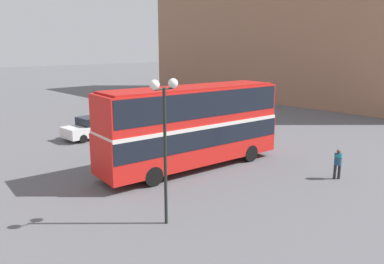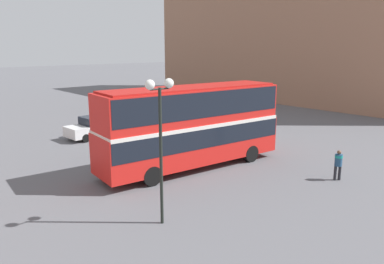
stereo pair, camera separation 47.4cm
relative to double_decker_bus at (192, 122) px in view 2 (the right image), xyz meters
name	(u,v)px [view 2 (the right image)]	position (x,y,z in m)	size (l,w,h in m)	color
ground_plane	(165,168)	(-1.20, 0.95, -2.62)	(240.00, 240.00, 0.00)	#5B5B60
building_row_right	(285,27)	(27.89, 13.89, 6.51)	(8.98, 39.28, 18.25)	#9E7056
double_decker_bus	(192,122)	(0.00, 0.00, 0.00)	(11.04, 3.61, 4.58)	red
pedestrian_foreground	(338,162)	(4.23, -6.44, -1.66)	(0.54, 0.54, 1.58)	#232328
parked_car_kerb_near	(96,127)	(-0.60, 10.27, -1.82)	(4.45, 2.14, 1.61)	silver
parked_car_kerb_far	(151,106)	(8.29, 15.71, -1.78)	(4.03, 2.00, 1.70)	slate
street_lamp_twin_globe	(160,117)	(-5.39, -4.38, 1.57)	(1.21, 0.37, 5.56)	black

